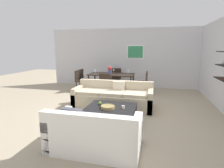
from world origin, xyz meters
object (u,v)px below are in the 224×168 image
at_px(dining_chair_head, 116,77).
at_px(dining_chair_left_near, 80,79).
at_px(dining_chair_foot, 106,83).
at_px(sofa_beige, 113,98).
at_px(coffee_table, 110,115).
at_px(apple_on_coffee_table, 100,103).
at_px(dining_table, 111,75).
at_px(wine_glass_left_near, 95,71).
at_px(wine_glass_right_far, 128,71).
at_px(candle_jar, 123,107).
at_px(loveseat_white, 95,134).
at_px(dining_chair_right_far, 144,80).
at_px(wine_glass_head, 114,70).
at_px(dining_chair_left_far, 84,78).
at_px(dining_chair_right_near, 143,82).
at_px(centerpiece_vase, 110,70).
at_px(decorative_bowl, 108,107).

distance_m(dining_chair_head, dining_chair_left_near, 1.71).
xyz_separation_m(dining_chair_foot, dining_chair_head, (0.00, 1.73, 0.00)).
xyz_separation_m(sofa_beige, coffee_table, (0.20, -1.17, -0.10)).
bearing_deg(dining_chair_head, sofa_beige, -79.19).
bearing_deg(apple_on_coffee_table, dining_table, 98.28).
distance_m(dining_table, dining_chair_foot, 0.88).
relative_size(dining_chair_foot, wine_glass_left_near, 4.88).
bearing_deg(sofa_beige, wine_glass_right_far, 86.25).
xyz_separation_m(coffee_table, dining_chair_head, (-0.75, 4.04, 0.31)).
bearing_deg(sofa_beige, apple_on_coffee_table, -95.95).
relative_size(sofa_beige, candle_jar, 33.03).
distance_m(loveseat_white, dining_chair_right_far, 4.63).
bearing_deg(candle_jar, dining_chair_foot, 114.68).
bearing_deg(coffee_table, candle_jar, -0.98).
height_order(dining_chair_right_far, wine_glass_head, wine_glass_head).
relative_size(candle_jar, wine_glass_right_far, 0.41).
distance_m(dining_chair_foot, dining_chair_right_far, 1.71).
relative_size(apple_on_coffee_table, dining_chair_left_far, 0.10).
xyz_separation_m(dining_chair_right_near, wine_glass_left_near, (-2.02, 0.09, 0.37)).
height_order(sofa_beige, dining_chair_head, dining_chair_head).
xyz_separation_m(sofa_beige, candle_jar, (0.52, -1.18, 0.12)).
bearing_deg(centerpiece_vase, coffee_table, -75.41).
relative_size(dining_chair_head, centerpiece_vase, 2.84).
distance_m(loveseat_white, apple_on_coffee_table, 1.41).
xyz_separation_m(dining_chair_right_near, wine_glass_right_far, (-0.65, 0.32, 0.37)).
bearing_deg(wine_glass_right_far, wine_glass_head, 157.47).
height_order(loveseat_white, decorative_bowl, loveseat_white).
relative_size(dining_chair_left_near, dining_chair_right_far, 1.00).
bearing_deg(dining_table, dining_chair_right_near, -8.78).
bearing_deg(dining_chair_right_far, dining_table, -171.22).
relative_size(dining_chair_left_near, centerpiece_vase, 2.84).
distance_m(apple_on_coffee_table, dining_chair_left_far, 3.69).
distance_m(dining_chair_left_far, wine_glass_head, 1.39).
bearing_deg(dining_chair_right_near, candle_jar, -95.19).
relative_size(loveseat_white, dining_chair_right_near, 1.81).
height_order(dining_chair_left_far, wine_glass_head, wine_glass_head).
distance_m(dining_chair_right_far, centerpiece_vase, 1.48).
bearing_deg(dining_chair_foot, dining_chair_right_far, 38.77).
height_order(dining_chair_head, wine_glass_right_far, wine_glass_right_far).
xyz_separation_m(dining_chair_right_far, wine_glass_left_near, (-2.02, -0.32, 0.37)).
xyz_separation_m(dining_chair_foot, dining_chair_left_near, (-1.33, 0.66, 0.00)).
bearing_deg(coffee_table, dining_chair_left_near, 125.09).
height_order(decorative_bowl, apple_on_coffee_table, apple_on_coffee_table).
relative_size(dining_chair_right_far, wine_glass_right_far, 5.01).
height_order(coffee_table, wine_glass_head, wine_glass_head).
height_order(apple_on_coffee_table, wine_glass_head, wine_glass_head).
distance_m(wine_glass_head, wine_glass_left_near, 0.85).
xyz_separation_m(dining_chair_left_near, wine_glass_right_far, (2.02, 0.32, 0.37)).
bearing_deg(dining_chair_left_far, dining_chair_left_near, -90.00).
height_order(decorative_bowl, dining_chair_right_near, dining_chair_right_near).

